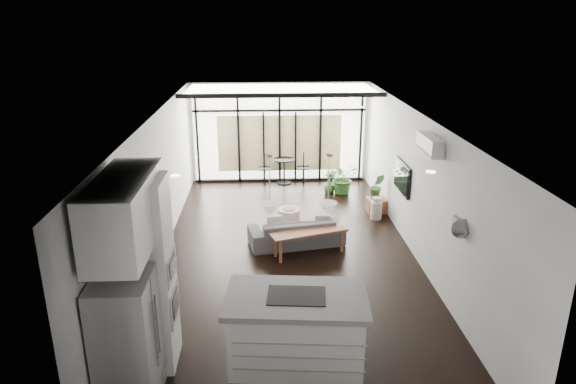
{
  "coord_description": "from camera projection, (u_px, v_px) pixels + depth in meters",
  "views": [
    {
      "loc": [
        -0.49,
        -9.22,
        4.56
      ],
      "look_at": [
        0.0,
        0.3,
        1.25
      ],
      "focal_mm": 32.0,
      "sensor_mm": 36.0,
      "label": 1
    }
  ],
  "objects": [
    {
      "name": "island",
      "position": [
        296.0,
        329.0,
        6.95
      ],
      "size": [
        1.99,
        1.29,
        1.03
      ],
      "primitive_type": "cube",
      "rotation": [
        0.0,
        0.0,
        -0.09
      ],
      "color": "white",
      "rests_on": "floor"
    },
    {
      "name": "ac_unit",
      "position": [
        430.0,
        145.0,
        8.77
      ],
      "size": [
        0.22,
        0.9,
        0.3
      ],
      "primitive_type": "cube",
      "color": "silver",
      "rests_on": "wall_right"
    },
    {
      "name": "console_bench",
      "position": [
        309.0,
        243.0,
        10.22
      ],
      "size": [
        1.6,
        0.86,
        0.5
      ],
      "primitive_type": "cube",
      "rotation": [
        0.0,
        0.0,
        0.32
      ],
      "color": "brown",
      "rests_on": "floor"
    },
    {
      "name": "wall_front",
      "position": [
        316.0,
        354.0,
        5.04
      ],
      "size": [
        5.0,
        0.02,
        2.8
      ],
      "primitive_type": "cube",
      "color": "silver",
      "rests_on": "ground"
    },
    {
      "name": "tv",
      "position": [
        402.0,
        177.0,
        10.85
      ],
      "size": [
        0.05,
        1.1,
        0.65
      ],
      "primitive_type": "cube",
      "color": "black",
      "rests_on": "wall_right"
    },
    {
      "name": "ceiling",
      "position": [
        289.0,
        117.0,
        9.3
      ],
      "size": [
        5.0,
        10.0,
        0.0
      ],
      "primitive_type": "cube",
      "color": "white",
      "rests_on": "ground"
    },
    {
      "name": "pendant_left",
      "position": [
        270.0,
        210.0,
        7.04
      ],
      "size": [
        0.26,
        0.26,
        0.18
      ],
      "primitive_type": "cone",
      "color": "white",
      "rests_on": "ceiling"
    },
    {
      "name": "sofa",
      "position": [
        296.0,
        227.0,
        10.65
      ],
      "size": [
        2.02,
        0.91,
        0.76
      ],
      "primitive_type": "imported",
      "rotation": [
        0.0,
        0.0,
        3.32
      ],
      "color": "#4A4A4D",
      "rests_on": "floor"
    },
    {
      "name": "upper_cabinets",
      "position": [
        125.0,
        212.0,
        6.04
      ],
      "size": [
        0.62,
        1.75,
        0.86
      ],
      "primitive_type": "cube",
      "color": "white",
      "rests_on": "wall_left"
    },
    {
      "name": "plant_med",
      "position": [
        329.0,
        187.0,
        13.79
      ],
      "size": [
        0.6,
        0.69,
        0.34
      ],
      "primitive_type": "imported",
      "rotation": [
        0.0,
        0.0,
        -0.53
      ],
      "color": "#33622A",
      "rests_on": "floor"
    },
    {
      "name": "wall_right",
      "position": [
        418.0,
        188.0,
        9.88
      ],
      "size": [
        0.02,
        10.0,
        2.8
      ],
      "primitive_type": "cube",
      "color": "silver",
      "rests_on": "ground"
    },
    {
      "name": "pouf",
      "position": [
        289.0,
        217.0,
        11.64
      ],
      "size": [
        0.51,
        0.51,
        0.4
      ],
      "primitive_type": "cylinder",
      "rotation": [
        0.0,
        0.0,
        -0.02
      ],
      "color": "beige",
      "rests_on": "floor"
    },
    {
      "name": "wall_back",
      "position": [
        279.0,
        133.0,
        14.48
      ],
      "size": [
        5.0,
        0.02,
        2.8
      ],
      "primitive_type": "cube",
      "color": "silver",
      "rests_on": "ground"
    },
    {
      "name": "neighbour_building",
      "position": [
        280.0,
        143.0,
        14.53
      ],
      "size": [
        3.5,
        0.02,
        1.6
      ],
      "primitive_type": "cube",
      "color": "#F6E8A1",
      "rests_on": "ground"
    },
    {
      "name": "milk_can",
      "position": [
        376.0,
        208.0,
        12.01
      ],
      "size": [
        0.3,
        0.3,
        0.53
      ],
      "primitive_type": "cylinder",
      "rotation": [
        0.0,
        0.0,
        -0.1
      ],
      "color": "beige",
      "rests_on": "floor"
    },
    {
      "name": "glazing",
      "position": [
        280.0,
        134.0,
        14.36
      ],
      "size": [
        5.0,
        0.2,
        2.8
      ],
      "primitive_type": "cube",
      "color": "black",
      "rests_on": "ground"
    },
    {
      "name": "cooktop",
      "position": [
        296.0,
        296.0,
        6.78
      ],
      "size": [
        0.81,
        0.58,
        0.01
      ],
      "primitive_type": "cube",
      "rotation": [
        0.0,
        0.0,
        -0.09
      ],
      "color": "black",
      "rests_on": "island"
    },
    {
      "name": "plant_tall",
      "position": [
        343.0,
        181.0,
        13.71
      ],
      "size": [
        1.05,
        1.09,
        0.67
      ],
      "primitive_type": "imported",
      "rotation": [
        0.0,
        0.0,
        0.39
      ],
      "color": "#33622A",
      "rests_on": "floor"
    },
    {
      "name": "crate",
      "position": [
        376.0,
        205.0,
        12.48
      ],
      "size": [
        0.46,
        0.46,
        0.33
      ],
      "primitive_type": "cube",
      "rotation": [
        0.0,
        0.0,
        0.04
      ],
      "color": "brown",
      "rests_on": "floor"
    },
    {
      "name": "wall_left",
      "position": [
        156.0,
        192.0,
        9.64
      ],
      "size": [
        0.02,
        10.0,
        2.8
      ],
      "primitive_type": "cube",
      "color": "silver",
      "rests_on": "ground"
    },
    {
      "name": "bistro_set",
      "position": [
        284.0,
        172.0,
        14.51
      ],
      "size": [
        1.45,
        0.59,
        0.69
      ],
      "primitive_type": "cube",
      "rotation": [
        0.0,
        0.0,
        0.01
      ],
      "color": "black",
      "rests_on": "floor"
    },
    {
      "name": "fridge",
      "position": [
        127.0,
        343.0,
        6.11
      ],
      "size": [
        0.66,
        0.83,
        1.71
      ],
      "primitive_type": "cube",
      "color": "#9F9FA4",
      "rests_on": "floor"
    },
    {
      "name": "pendant_right",
      "position": [
        328.0,
        209.0,
        7.07
      ],
      "size": [
        0.26,
        0.26,
        0.18
      ],
      "primitive_type": "cone",
      "color": "white",
      "rests_on": "ceiling"
    },
    {
      "name": "appliance_column",
      "position": [
        145.0,
        275.0,
        6.71
      ],
      "size": [
        0.69,
        0.72,
        2.65
      ],
      "primitive_type": "cube",
      "color": "white",
      "rests_on": "floor"
    },
    {
      "name": "plant_crate",
      "position": [
        377.0,
        193.0,
        12.37
      ],
      "size": [
        0.38,
        0.65,
        0.28
      ],
      "primitive_type": "imported",
      "rotation": [
        0.0,
        0.0,
        -0.05
      ],
      "color": "#33622A",
      "rests_on": "crate"
    },
    {
      "name": "floor",
      "position": [
        289.0,
        256.0,
        10.22
      ],
      "size": [
        5.0,
        10.0,
        0.0
      ],
      "primitive_type": "cube",
      "color": "black",
      "rests_on": "ground"
    },
    {
      "name": "skylight",
      "position": [
        281.0,
        88.0,
        13.08
      ],
      "size": [
        4.7,
        1.9,
        0.06
      ],
      "primitive_type": "cube",
      "color": "white",
      "rests_on": "ceiling"
    },
    {
      "name": "framed_art",
      "position": [
        152.0,
        193.0,
        9.12
      ],
      "size": [
        0.04,
        0.7,
        0.9
      ],
      "primitive_type": "cube",
      "color": "black",
      "rests_on": "wall_left"
    }
  ]
}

